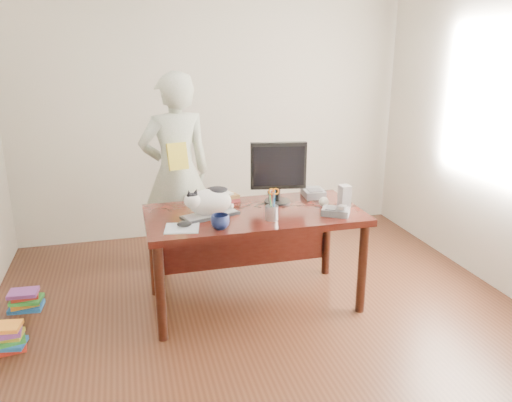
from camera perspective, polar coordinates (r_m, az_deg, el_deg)
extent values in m
plane|color=black|center=(3.52, 2.41, -16.01)|extent=(4.50, 4.50, 0.00)
plane|color=silver|center=(5.16, -4.97, 10.87)|extent=(4.00, 0.00, 4.00)
cube|color=black|center=(3.72, -0.20, -1.61)|extent=(1.60, 0.80, 0.05)
cylinder|color=black|center=(3.45, -10.87, -10.34)|extent=(0.07, 0.07, 0.70)
cylinder|color=black|center=(3.81, 12.06, -7.59)|extent=(0.07, 0.07, 0.70)
cylinder|color=black|center=(4.06, -11.64, -5.94)|extent=(0.07, 0.07, 0.70)
cylinder|color=black|center=(4.38, 8.09, -4.00)|extent=(0.07, 0.07, 0.70)
cube|color=black|center=(4.16, -1.46, -4.27)|extent=(1.45, 0.03, 0.50)
cube|color=black|center=(3.62, -5.25, -1.63)|extent=(0.44, 0.28, 0.02)
cube|color=#A1A2A6|center=(3.62, -5.26, -1.44)|extent=(0.41, 0.24, 0.00)
ellipsoid|color=white|center=(3.59, -5.30, -0.13)|extent=(0.36, 0.28, 0.19)
ellipsoid|color=white|center=(3.50, -7.30, 0.04)|extent=(0.14, 0.14, 0.11)
ellipsoid|color=black|center=(3.49, -7.32, 0.59)|extent=(0.10, 0.10, 0.04)
cone|color=black|center=(3.46, -7.66, 0.88)|extent=(0.07, 0.07, 0.07)
cone|color=black|center=(3.48, -6.89, 1.01)|extent=(0.07, 0.06, 0.07)
ellipsoid|color=black|center=(3.59, -4.56, 1.28)|extent=(0.20, 0.18, 0.04)
cylinder|color=white|center=(3.72, -3.54, -0.50)|extent=(0.12, 0.11, 0.04)
cylinder|color=black|center=(3.92, 2.48, -0.06)|extent=(0.24, 0.24, 0.02)
cylinder|color=black|center=(3.91, 2.50, 0.72)|extent=(0.05, 0.05, 0.10)
cube|color=black|center=(3.83, 2.58, 4.06)|extent=(0.43, 0.12, 0.36)
cube|color=black|center=(3.80, 2.63, 3.97)|extent=(0.39, 0.07, 0.30)
cylinder|color=#9B9BA1|center=(3.53, 1.81, -1.35)|extent=(0.10, 0.10, 0.10)
cylinder|color=black|center=(3.51, 1.50, 0.03)|extent=(0.03, 0.03, 0.15)
cylinder|color=blue|center=(3.49, 2.11, -0.06)|extent=(0.03, 0.03, 0.15)
cylinder|color=#B1191D|center=(3.52, 1.78, 0.09)|extent=(0.01, 0.04, 0.15)
cylinder|color=#1B882C|center=(3.49, 1.70, -0.09)|extent=(0.02, 0.03, 0.15)
cylinder|color=#A6A6AB|center=(3.50, 1.97, 0.13)|extent=(0.02, 0.03, 0.11)
cylinder|color=#A6A6AB|center=(3.50, 2.11, 0.14)|extent=(0.02, 0.02, 0.11)
torus|color=orange|center=(3.48, 1.78, 1.09)|extent=(0.05, 0.02, 0.05)
torus|color=orange|center=(3.48, 2.28, 1.11)|extent=(0.05, 0.02, 0.05)
cube|color=silver|center=(3.41, -8.46, -3.09)|extent=(0.26, 0.24, 0.01)
ellipsoid|color=black|center=(3.43, -8.18, -2.62)|extent=(0.11, 0.08, 0.04)
imported|color=#0D1436|center=(3.36, -4.11, -2.39)|extent=(0.17, 0.17, 0.10)
cube|color=#5D5E62|center=(3.68, 9.09, -1.21)|extent=(0.24, 0.22, 0.05)
cube|color=#454548|center=(3.67, 8.59, -0.81)|extent=(0.11, 0.12, 0.01)
cube|color=#A6A6AB|center=(3.68, 9.80, -0.69)|extent=(0.13, 0.16, 0.06)
cube|color=#9B9A9D|center=(3.86, 10.07, 0.56)|extent=(0.08, 0.09, 0.17)
sphere|color=#EEEACF|center=(3.85, 7.76, -0.08)|extent=(0.08, 0.08, 0.08)
cube|color=#4B1417|center=(3.95, -3.57, 0.14)|extent=(0.24, 0.21, 0.03)
cube|color=brown|center=(3.94, -3.43, 0.55)|extent=(0.21, 0.17, 0.03)
cube|color=white|center=(3.93, -3.69, 0.82)|extent=(0.16, 0.14, 0.02)
cube|color=#5D5E62|center=(4.10, 6.56, 0.93)|extent=(0.18, 0.23, 0.06)
cube|color=#454548|center=(4.06, 6.70, 1.25)|extent=(0.12, 0.12, 0.01)
imported|color=silver|center=(4.41, -9.10, 3.19)|extent=(0.70, 0.53, 1.73)
cube|color=gold|center=(4.20, -8.96, 5.05)|extent=(0.18, 0.13, 0.23)
cube|color=#A02316|center=(3.83, -26.50, -14.77)|extent=(0.25, 0.19, 0.03)
cube|color=#1A569F|center=(3.81, -26.43, -14.42)|extent=(0.23, 0.18, 0.03)
cube|color=#257C28|center=(3.81, -26.73, -13.92)|extent=(0.27, 0.22, 0.03)
cube|color=gold|center=(3.78, -26.62, -13.57)|extent=(0.21, 0.16, 0.03)
cube|color=#74378A|center=(3.76, -26.93, -13.24)|extent=(0.23, 0.17, 0.03)
cube|color=orange|center=(3.76, -26.71, -12.73)|extent=(0.21, 0.17, 0.03)
cube|color=#1A569F|center=(4.29, -24.76, -10.91)|extent=(0.25, 0.19, 0.03)
cube|color=orange|center=(4.28, -24.91, -10.50)|extent=(0.22, 0.19, 0.03)
cube|color=#257C28|center=(4.26, -24.74, -10.20)|extent=(0.24, 0.19, 0.03)
cube|color=#A02316|center=(4.26, -24.90, -9.77)|extent=(0.21, 0.16, 0.03)
cube|color=#74378A|center=(4.23, -25.06, -9.49)|extent=(0.22, 0.17, 0.03)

